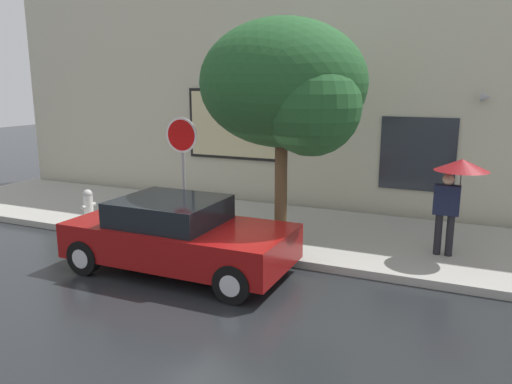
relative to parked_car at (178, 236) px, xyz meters
name	(u,v)px	position (x,y,z in m)	size (l,w,h in m)	color
ground_plane	(221,278)	(0.88, -0.01, -0.67)	(60.00, 60.00, 0.00)	black
sidewalk	(281,230)	(0.88, 2.99, -0.60)	(20.00, 4.00, 0.15)	#A3A099
building_facade	(317,80)	(0.87, 5.49, 2.81)	(20.00, 0.67, 7.00)	beige
parked_car	(178,236)	(0.00, 0.00, 0.00)	(4.11, 1.95, 1.35)	maroon
fire_hydrant	(88,205)	(-3.61, 1.64, -0.15)	(0.30, 0.44, 0.75)	white
pedestrian_with_umbrella	(457,179)	(4.58, 2.44, 0.98)	(0.99, 0.99, 1.89)	black
street_tree	(288,88)	(1.49, 1.65, 2.64)	(3.29, 2.80, 4.49)	#4C3823
stop_sign	(182,152)	(-0.92, 1.68, 1.28)	(0.76, 0.10, 2.55)	gray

